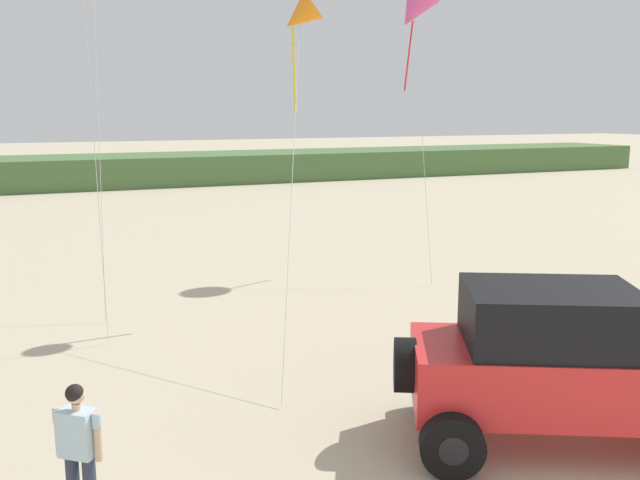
% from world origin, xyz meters
% --- Properties ---
extents(dune_ridge, '(90.00, 6.66, 1.84)m').
position_xyz_m(dune_ridge, '(-3.48, 43.30, 0.92)').
color(dune_ridge, '#4C703D').
rests_on(dune_ridge, ground_plane).
extents(jeep, '(5.00, 4.12, 2.26)m').
position_xyz_m(jeep, '(1.98, 4.27, 1.20)').
color(jeep, red).
rests_on(jeep, ground_plane).
extents(person_watching, '(0.50, 0.46, 1.67)m').
position_xyz_m(person_watching, '(-4.42, 4.98, 0.94)').
color(person_watching, '#DBB28E').
rests_on(person_watching, ground_plane).
extents(kite_red_delta, '(3.17, 6.08, 7.31)m').
position_xyz_m(kite_red_delta, '(1.34, 12.51, 6.71)').
color(kite_red_delta, orange).
rests_on(kite_red_delta, ground_plane).
extents(kite_black_sled, '(1.92, 3.67, 8.33)m').
position_xyz_m(kite_black_sled, '(6.25, 15.71, 7.55)').
color(kite_black_sled, '#E04C93').
rests_on(kite_black_sled, ground_plane).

